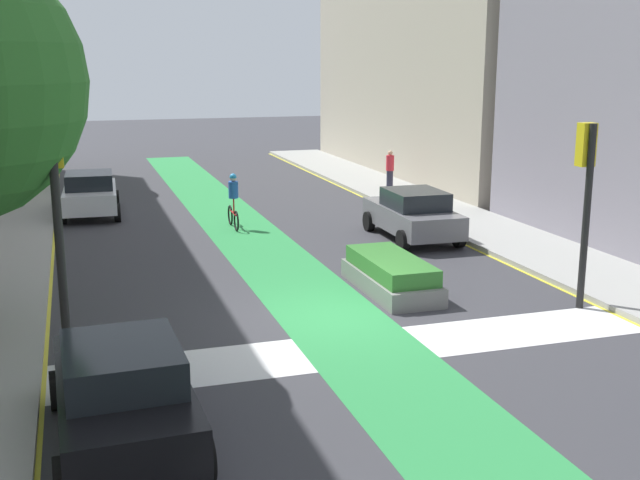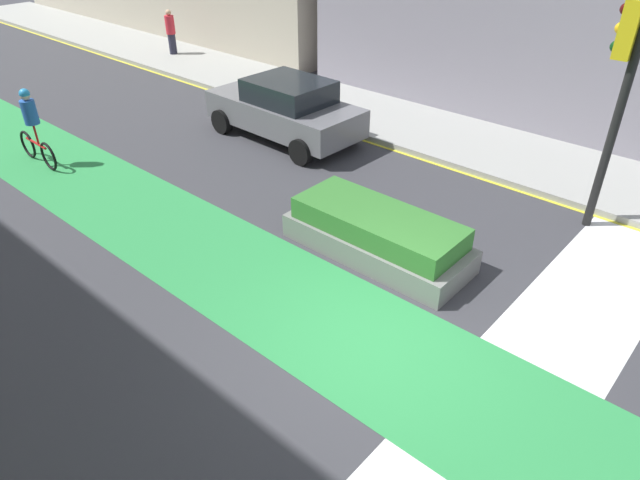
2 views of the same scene
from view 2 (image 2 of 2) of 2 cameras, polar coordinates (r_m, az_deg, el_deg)
ground_plane at (r=8.53m, az=5.55°, el=-10.33°), size 120.00×120.00×0.00m
bike_lane_paint at (r=8.49m, az=5.29°, el=-10.53°), size 2.40×60.00×0.01m
crosswalk_band at (r=7.92m, az=17.71°, el=-16.42°), size 12.00×1.80×0.01m
sidewalk_right at (r=14.36m, az=23.86°, el=6.24°), size 3.00×60.00×0.15m
curb_stripe_right at (r=13.08m, az=21.49°, el=3.93°), size 0.16×60.00×0.01m
traffic_signal_near_right at (r=11.38m, az=28.02°, el=14.30°), size 0.35×0.52×4.15m
car_grey_right_far at (r=14.95m, az=-3.50°, el=13.03°), size 2.10×4.24×1.57m
cyclist_in_lane at (r=14.89m, az=-26.90°, el=10.18°), size 0.32×1.73×1.86m
pedestrian_sidewalk_right_a at (r=23.22m, az=-14.74°, el=19.56°), size 0.34×0.34×1.59m
median_planter at (r=10.21m, az=5.78°, el=0.55°), size 1.37×3.42×0.85m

